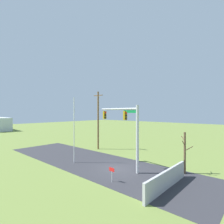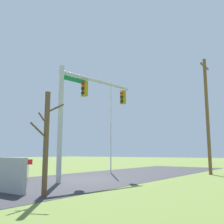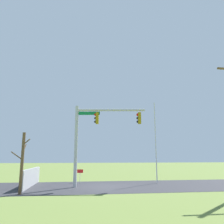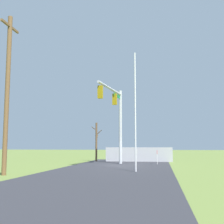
% 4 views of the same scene
% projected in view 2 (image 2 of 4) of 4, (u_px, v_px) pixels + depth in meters
% --- Properties ---
extents(ground_plane, '(160.00, 160.00, 0.00)m').
position_uv_depth(ground_plane, '(85.00, 179.00, 16.25)').
color(ground_plane, olive).
extents(road_surface, '(28.00, 8.00, 0.01)m').
position_uv_depth(road_surface, '(121.00, 175.00, 19.44)').
color(road_surface, '#2D2D33').
rests_on(road_surface, ground_plane).
extents(sidewalk_corner, '(6.00, 6.00, 0.01)m').
position_uv_depth(sidewalk_corner, '(44.00, 185.00, 13.30)').
color(sidewalk_corner, '#B7B5AD').
rests_on(sidewalk_corner, ground_plane).
extents(signal_mast, '(5.81, 1.12, 6.62)m').
position_uv_depth(signal_mast, '(81.00, 104.00, 15.85)').
color(signal_mast, '#B2B5BA').
rests_on(signal_mast, ground_plane).
extents(flagpole, '(0.10, 0.10, 7.66)m').
position_uv_depth(flagpole, '(111.00, 126.00, 21.86)').
color(flagpole, silver).
rests_on(flagpole, ground_plane).
extents(utility_pole, '(1.90, 0.26, 9.17)m').
position_uv_depth(utility_pole, '(207.00, 113.00, 20.54)').
color(utility_pole, brown).
rests_on(utility_pole, ground_plane).
extents(bare_tree, '(1.27, 1.02, 3.99)m').
position_uv_depth(bare_tree, '(46.00, 141.00, 9.93)').
color(bare_tree, brown).
rests_on(bare_tree, ground_plane).
extents(open_sign, '(0.56, 0.04, 1.22)m').
position_uv_depth(open_sign, '(29.00, 164.00, 16.48)').
color(open_sign, silver).
rests_on(open_sign, ground_plane).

